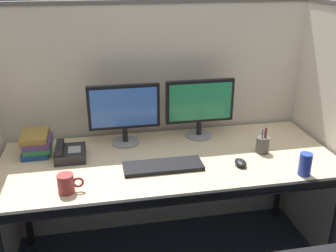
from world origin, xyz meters
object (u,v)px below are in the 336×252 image
at_px(monitor_left, 124,110).
at_px(pen_cup, 263,145).
at_px(soda_can, 305,164).
at_px(book_stack, 37,143).
at_px(monitor_right, 200,105).
at_px(desk_phone, 69,153).
at_px(desk, 170,167).
at_px(computer_mouse, 241,163).
at_px(coffee_mug, 67,183).
at_px(keyboard_main, 163,166).

relative_size(monitor_left, pen_cup, 2.74).
bearing_deg(soda_can, book_stack, 159.25).
relative_size(monitor_right, book_stack, 1.94).
bearing_deg(monitor_left, desk_phone, -156.52).
distance_m(desk, book_stack, 0.79).
height_order(desk, desk_phone, desk_phone).
height_order(monitor_right, computer_mouse, monitor_right).
relative_size(monitor_left, monitor_right, 1.00).
height_order(monitor_right, desk_phone, monitor_right).
distance_m(monitor_left, coffee_mug, 0.63).
bearing_deg(desk_phone, desk, -12.34).
relative_size(desk, pen_cup, 12.09).
distance_m(desk, coffee_mug, 0.61).
relative_size(keyboard_main, computer_mouse, 4.48).
height_order(desk, soda_can, soda_can).
bearing_deg(soda_can, keyboard_main, 163.49).
xyz_separation_m(keyboard_main, computer_mouse, (0.42, -0.05, 0.01)).
relative_size(monitor_right, keyboard_main, 1.00).
bearing_deg(book_stack, desk, -17.04).
distance_m(monitor_left, computer_mouse, 0.75).
xyz_separation_m(monitor_left, monitor_right, (0.47, 0.02, 0.00)).
bearing_deg(monitor_left, book_stack, -175.82).
bearing_deg(book_stack, desk_phone, -29.72).
relative_size(desk, monitor_left, 4.42).
distance_m(desk, computer_mouse, 0.40).
height_order(soda_can, book_stack, same).
relative_size(monitor_right, desk_phone, 2.26).
bearing_deg(desk, monitor_right, 49.08).
bearing_deg(soda_can, monitor_right, 125.15).
relative_size(monitor_left, computer_mouse, 4.48).
distance_m(computer_mouse, pen_cup, 0.23).
bearing_deg(desk, coffee_mug, -156.54).
distance_m(keyboard_main, desk_phone, 0.55).
bearing_deg(coffee_mug, book_stack, 111.94).
bearing_deg(soda_can, computer_mouse, 151.36).
xyz_separation_m(pen_cup, book_stack, (-1.29, 0.24, 0.01)).
relative_size(soda_can, book_stack, 0.55).
height_order(coffee_mug, book_stack, book_stack).
distance_m(keyboard_main, book_stack, 0.76).
relative_size(keyboard_main, desk_phone, 2.26).
distance_m(soda_can, pen_cup, 0.31).
height_order(keyboard_main, pen_cup, pen_cup).
bearing_deg(desk_phone, monitor_left, 23.48).
height_order(monitor_left, desk_phone, monitor_left).
distance_m(desk, pen_cup, 0.56).
xyz_separation_m(keyboard_main, soda_can, (0.71, -0.21, 0.05)).
distance_m(desk, soda_can, 0.73).
xyz_separation_m(monitor_right, soda_can, (0.41, -0.58, -0.15)).
height_order(pen_cup, book_stack, pen_cup).
height_order(monitor_left, monitor_right, same).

